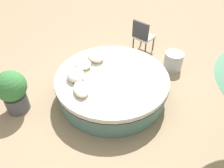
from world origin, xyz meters
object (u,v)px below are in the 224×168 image
(throw_pillow_3, at_px, (81,89))
(side_table, at_px, (173,61))
(round_bed, at_px, (112,86))
(throw_pillow_1, at_px, (83,64))
(throw_pillow_2, at_px, (76,75))
(patio_chair, at_px, (142,35))
(planter, at_px, (12,90))
(throw_pillow_0, at_px, (96,55))

(throw_pillow_3, distance_m, side_table, 2.80)
(round_bed, height_order, throw_pillow_1, throw_pillow_1)
(throw_pillow_2, height_order, patio_chair, patio_chair)
(throw_pillow_1, bearing_deg, round_bed, 47.74)
(round_bed, xyz_separation_m, patio_chair, (-1.64, 1.36, 0.26))
(throw_pillow_1, relative_size, side_table, 0.89)
(throw_pillow_1, xyz_separation_m, planter, (0.38, -1.56, -0.11))
(throw_pillow_1, height_order, throw_pillow_3, throw_pillow_1)
(throw_pillow_3, bearing_deg, round_bed, 113.92)
(throw_pillow_0, relative_size, side_table, 1.11)
(side_table, bearing_deg, throw_pillow_1, -88.07)
(throw_pillow_0, relative_size, patio_chair, 0.55)
(throw_pillow_3, xyz_separation_m, planter, (-0.46, -1.38, -0.10))
(patio_chair, bearing_deg, round_bed, -73.45)
(throw_pillow_1, xyz_separation_m, throw_pillow_3, (0.84, -0.18, -0.01))
(throw_pillow_2, height_order, planter, planter)
(round_bed, xyz_separation_m, throw_pillow_3, (0.33, -0.74, 0.36))
(throw_pillow_0, distance_m, side_table, 2.12)
(side_table, bearing_deg, patio_chair, -153.93)
(throw_pillow_0, height_order, throw_pillow_1, throw_pillow_0)
(throw_pillow_2, bearing_deg, throw_pillow_1, 150.15)
(throw_pillow_1, height_order, throw_pillow_2, throw_pillow_2)
(throw_pillow_1, relative_size, patio_chair, 0.44)
(throw_pillow_3, height_order, planter, planter)
(throw_pillow_1, distance_m, throw_pillow_3, 0.86)
(throw_pillow_1, bearing_deg, planter, -76.26)
(throw_pillow_2, bearing_deg, throw_pillow_3, 5.37)
(round_bed, distance_m, throw_pillow_0, 0.86)
(planter, bearing_deg, patio_chair, 113.43)
(throw_pillow_2, bearing_deg, planter, -90.07)
(throw_pillow_1, relative_size, throw_pillow_3, 0.86)
(throw_pillow_0, relative_size, planter, 0.54)
(throw_pillow_2, relative_size, side_table, 0.94)
(patio_chair, height_order, planter, planter)
(throw_pillow_0, relative_size, throw_pillow_3, 1.07)
(patio_chair, xyz_separation_m, side_table, (1.04, 0.51, -0.32))
(throw_pillow_0, xyz_separation_m, patio_chair, (-0.89, 1.55, -0.13))
(round_bed, height_order, throw_pillow_0, throw_pillow_0)
(patio_chair, bearing_deg, side_table, -7.67)
(throw_pillow_0, height_order, patio_chair, patio_chair)
(throw_pillow_3, xyz_separation_m, patio_chair, (-1.96, 2.10, -0.10))
(throw_pillow_1, height_order, planter, planter)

